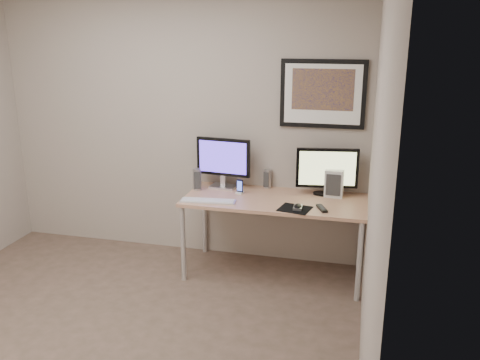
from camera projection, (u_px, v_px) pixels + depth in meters
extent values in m
plane|color=#4E3F30|center=(104.00, 342.00, 3.67)|extent=(3.60, 3.60, 0.00)
plane|color=gray|center=(180.00, 123.00, 4.88)|extent=(3.60, 0.00, 3.60)
plane|color=gray|center=(374.00, 188.00, 2.88)|extent=(0.00, 3.40, 3.40)
cube|color=#A67150|center=(275.00, 200.00, 4.49)|extent=(1.60, 0.70, 0.03)
cylinder|color=silver|center=(183.00, 244.00, 4.48)|extent=(0.04, 0.04, 0.70)
cylinder|color=silver|center=(204.00, 219.00, 5.06)|extent=(0.04, 0.04, 0.70)
cylinder|color=silver|center=(359.00, 262.00, 4.13)|extent=(0.04, 0.04, 0.70)
cylinder|color=silver|center=(361.00, 233.00, 4.71)|extent=(0.04, 0.04, 0.70)
cube|color=black|center=(323.00, 94.00, 4.46)|extent=(0.75, 0.03, 0.60)
cube|color=white|center=(323.00, 94.00, 4.45)|extent=(0.67, 0.00, 0.52)
cube|color=#C58A1A|center=(323.00, 90.00, 4.43)|extent=(0.54, 0.00, 0.36)
cube|color=#B2B2B7|center=(224.00, 186.00, 4.80)|extent=(0.26, 0.19, 0.02)
cube|color=#B2B2B7|center=(223.00, 180.00, 4.78)|extent=(0.05, 0.04, 0.10)
cube|color=black|center=(223.00, 157.00, 4.72)|extent=(0.52, 0.08, 0.35)
cube|color=#422AB1|center=(223.00, 157.00, 4.70)|extent=(0.46, 0.05, 0.30)
cube|color=black|center=(326.00, 194.00, 4.58)|extent=(0.25, 0.16, 0.02)
cube|color=black|center=(326.00, 190.00, 4.57)|extent=(0.06, 0.05, 0.05)
cube|color=black|center=(327.00, 168.00, 4.51)|extent=(0.55, 0.12, 0.36)
cube|color=#C3C984|center=(327.00, 169.00, 4.50)|extent=(0.49, 0.08, 0.31)
cylinder|color=#B2B2B7|center=(197.00, 179.00, 4.71)|extent=(0.10, 0.10, 0.20)
cylinder|color=#B2B2B7|center=(268.00, 179.00, 4.77)|extent=(0.08, 0.08, 0.17)
cube|color=black|center=(240.00, 187.00, 4.61)|extent=(0.07, 0.07, 0.13)
cube|color=silver|center=(208.00, 201.00, 4.40)|extent=(0.49, 0.18, 0.02)
cube|color=black|center=(295.00, 209.00, 4.23)|extent=(0.29, 0.27, 0.00)
ellipsoid|color=black|center=(298.00, 206.00, 4.22)|extent=(0.07, 0.12, 0.04)
cube|color=black|center=(322.00, 208.00, 4.21)|extent=(0.11, 0.18, 0.02)
cube|color=silver|center=(334.00, 183.00, 4.51)|extent=(0.17, 0.13, 0.25)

